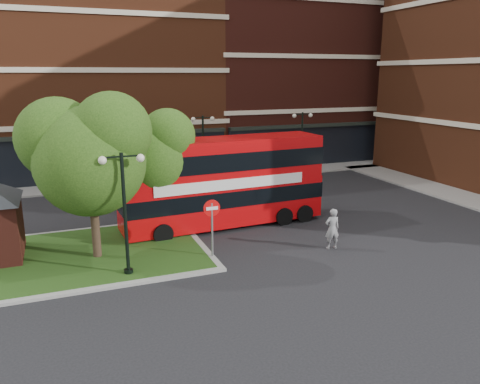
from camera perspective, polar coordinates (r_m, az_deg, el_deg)
name	(u,v)px	position (r m, az deg, el deg)	size (l,w,h in m)	color
ground	(257,259)	(20.68, 2.09, -8.14)	(120.00, 120.00, 0.00)	black
pavement_far	(171,180)	(35.75, -8.42, 1.46)	(44.00, 3.00, 0.12)	slate
terrace_far_left	(49,85)	(41.55, -22.28, 12.00)	(26.00, 12.00, 14.00)	#622D17
terrace_far_right	(293,72)	(46.83, 6.45, 14.30)	(18.00, 12.00, 16.00)	#471911
traffic_island	(61,258)	(21.97, -20.97, -7.55)	(12.60, 7.60, 0.15)	gray
tree_island_west	(87,150)	(20.38, -18.18, 4.85)	(5.40, 4.71, 7.21)	#2D2116
tree_island_east	(149,150)	(23.25, -11.01, 5.00)	(4.46, 3.90, 6.29)	#2D2116
lamp_island	(125,208)	(18.56, -13.88, -1.94)	(1.72, 0.36, 5.00)	black
lamp_far_left	(203,146)	(33.83, -4.51, 5.62)	(1.72, 0.36, 5.00)	black
lamp_far_right	(302,140)	(36.91, 7.53, 6.26)	(1.72, 0.36, 5.00)	black
bus	(223,176)	(24.34, -2.06, 1.92)	(10.82, 3.05, 4.08)	#B3070A
woman	(332,229)	(21.92, 11.17, -4.42)	(0.70, 0.46, 1.91)	gray
car_silver	(153,177)	(33.69, -10.50, 1.85)	(1.85, 4.60, 1.57)	#BABDC2
car_white	(249,172)	(35.39, 1.08, 2.45)	(1.36, 3.91, 1.29)	silver
no_entry_sign	(212,217)	(20.11, -3.45, -3.06)	(0.73, 0.09, 2.66)	slate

